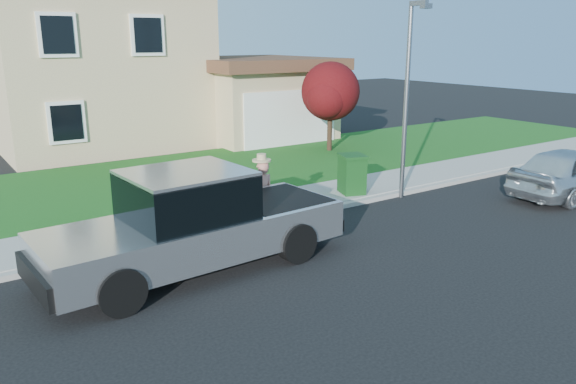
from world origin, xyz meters
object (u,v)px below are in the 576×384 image
at_px(woman, 262,194).
at_px(trash_bin, 352,174).
at_px(sedan, 572,172).
at_px(ornamental_tree, 331,94).
at_px(pickup_truck, 194,224).
at_px(street_lamp, 408,90).

bearing_deg(woman, trash_bin, -166.78).
xyz_separation_m(sedan, ornamental_tree, (-1.66, 9.15, 1.61)).
distance_m(woman, trash_bin, 3.67).
distance_m(pickup_truck, ornamental_tree, 12.54).
relative_size(pickup_truck, street_lamp, 1.16).
bearing_deg(sedan, ornamental_tree, 11.59).
xyz_separation_m(trash_bin, street_lamp, (1.24, -0.83, 2.39)).
xyz_separation_m(sedan, trash_bin, (-5.36, 3.52, -0.02)).
distance_m(sedan, street_lamp, 5.46).
height_order(pickup_truck, sedan, pickup_truck).
bearing_deg(pickup_truck, street_lamp, 7.34).
relative_size(trash_bin, street_lamp, 0.21).
distance_m(woman, street_lamp, 5.30).
xyz_separation_m(ornamental_tree, street_lamp, (-2.46, -6.46, 0.75)).
height_order(woman, trash_bin, woman).
xyz_separation_m(woman, street_lamp, (4.81, -0.00, 2.23)).
distance_m(sedan, trash_bin, 6.41).
distance_m(pickup_truck, trash_bin, 6.40).
relative_size(woman, sedan, 0.43).
height_order(ornamental_tree, street_lamp, street_lamp).
bearing_deg(street_lamp, ornamental_tree, 71.79).
xyz_separation_m(pickup_truck, ornamental_tree, (9.70, 7.82, 1.40)).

